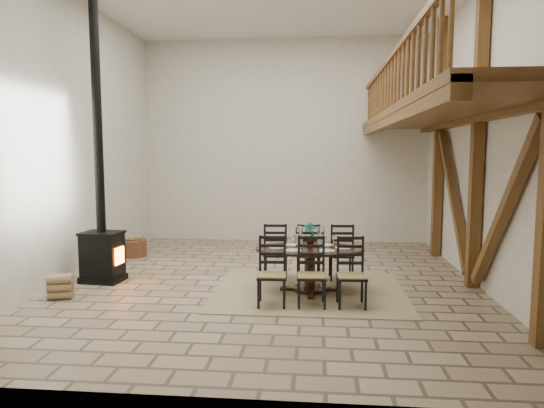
# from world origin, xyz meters

# --- Properties ---
(ground) EXTENTS (8.00, 8.00, 0.00)m
(ground) POSITION_xyz_m (0.00, 0.00, 0.00)
(ground) COLOR tan
(ground) RESTS_ON ground
(room_shell) EXTENTS (7.02, 8.02, 5.01)m
(room_shell) POSITION_xyz_m (1.19, 0.00, 3.01)
(room_shell) COLOR silver
(room_shell) RESTS_ON ground
(rug) EXTENTS (3.00, 2.50, 0.02)m
(rug) POSITION_xyz_m (0.71, -0.54, 0.01)
(rug) COLOR tan
(rug) RESTS_ON ground
(dining_table) EXTENTS (1.78, 1.99, 1.11)m
(dining_table) POSITION_xyz_m (0.71, -0.54, 0.38)
(dining_table) COLOR black
(dining_table) RESTS_ON ground
(wood_stove) EXTENTS (0.71, 0.58, 5.00)m
(wood_stove) POSITION_xyz_m (-2.85, -0.24, 1.12)
(wood_stove) COLOR black
(wood_stove) RESTS_ON ground
(log_basket) EXTENTS (0.53, 0.53, 0.44)m
(log_basket) POSITION_xyz_m (-3.09, 1.80, 0.19)
(log_basket) COLOR brown
(log_basket) RESTS_ON ground
(log_stack) EXTENTS (0.41, 0.33, 0.36)m
(log_stack) POSITION_xyz_m (-3.06, -1.26, 0.18)
(log_stack) COLOR tan
(log_stack) RESTS_ON ground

